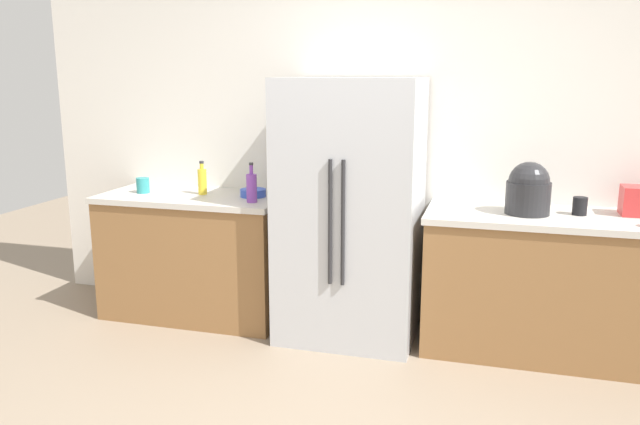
{
  "coord_description": "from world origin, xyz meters",
  "views": [
    {
      "loc": [
        0.75,
        -2.38,
        1.73
      ],
      "look_at": [
        -0.06,
        0.48,
        1.08
      ],
      "focal_mm": 35.36,
      "sensor_mm": 36.0,
      "label": 1
    }
  ],
  "objects": [
    {
      "name": "kitchen_back_panel",
      "position": [
        0.0,
        1.98,
        1.48
      ],
      "size": [
        5.26,
        0.1,
        2.96
      ],
      "primitive_type": "cube",
      "color": "silver",
      "rests_on": "ground_plane"
    },
    {
      "name": "counter_left",
      "position": [
        -1.32,
        1.61,
        0.45
      ],
      "size": [
        1.32,
        0.66,
        0.89
      ],
      "color": "olive",
      "rests_on": "ground_plane"
    },
    {
      "name": "counter_right",
      "position": [
        1.09,
        1.61,
        0.45
      ],
      "size": [
        1.51,
        0.66,
        0.89
      ],
      "color": "olive",
      "rests_on": "ground_plane"
    },
    {
      "name": "refrigerator",
      "position": [
        -0.16,
        1.56,
        0.86
      ],
      "size": [
        0.89,
        0.74,
        1.71
      ],
      "color": "#B7BABF",
      "rests_on": "ground_plane"
    },
    {
      "name": "rice_cooker",
      "position": [
        0.94,
        1.59,
        1.04
      ],
      "size": [
        0.27,
        0.27,
        0.32
      ],
      "color": "#262628",
      "rests_on": "counter_right"
    },
    {
      "name": "bottle_a",
      "position": [
        -1.26,
        1.63,
        0.99
      ],
      "size": [
        0.06,
        0.06,
        0.24
      ],
      "color": "yellow",
      "rests_on": "counter_left"
    },
    {
      "name": "bottle_b",
      "position": [
        -0.82,
        1.46,
        1.0
      ],
      "size": [
        0.07,
        0.07,
        0.27
      ],
      "color": "purple",
      "rests_on": "counter_left"
    },
    {
      "name": "cup_b",
      "position": [
        -1.7,
        1.57,
        0.95
      ],
      "size": [
        0.09,
        0.09,
        0.11
      ],
      "primitive_type": "cylinder",
      "color": "teal",
      "rests_on": "counter_left"
    },
    {
      "name": "cup_c",
      "position": [
        1.25,
        1.64,
        0.95
      ],
      "size": [
        0.09,
        0.09,
        0.11
      ],
      "primitive_type": "cylinder",
      "color": "black",
      "rests_on": "counter_right"
    },
    {
      "name": "bowl_a",
      "position": [
        -0.88,
        1.65,
        0.92
      ],
      "size": [
        0.18,
        0.18,
        0.05
      ],
      "primitive_type": "cylinder",
      "color": "blue",
      "rests_on": "counter_left"
    }
  ]
}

